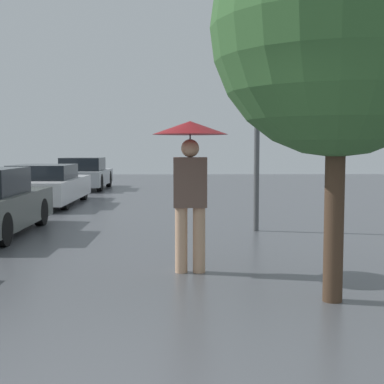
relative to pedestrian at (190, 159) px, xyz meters
name	(u,v)px	position (x,y,z in m)	size (l,w,h in m)	color
pedestrian	(190,159)	(0.00, 0.00, 0.00)	(0.97, 0.97, 1.97)	tan
parked_car_third	(45,186)	(-3.99, 8.47, -0.93)	(1.84, 4.39, 1.16)	silver
parked_car_farthest	(84,174)	(-3.95, 14.31, -0.89)	(1.79, 4.04, 1.25)	#9EA3A8
tree	(338,30)	(1.49, -1.35, 1.35)	(2.63, 2.63, 4.15)	#473323
street_lamp	(257,96)	(1.36, 3.49, 1.15)	(0.27, 0.27, 4.24)	#515456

